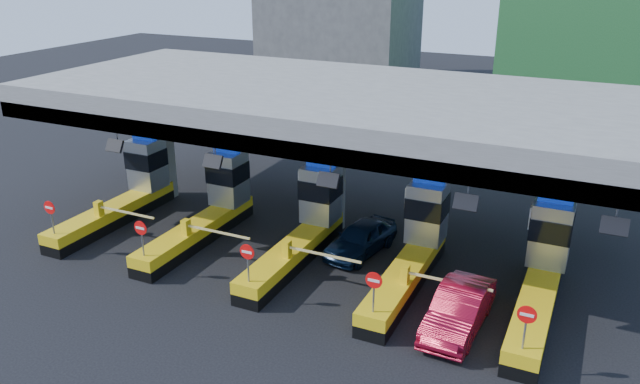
% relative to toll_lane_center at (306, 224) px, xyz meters
% --- Properties ---
extents(ground, '(120.00, 120.00, 0.00)m').
position_rel_toll_lane_center_xyz_m(ground, '(-0.00, -0.28, -1.40)').
color(ground, black).
rests_on(ground, ground).
extents(toll_canopy, '(28.00, 12.09, 7.00)m').
position_rel_toll_lane_center_xyz_m(toll_canopy, '(-0.00, 2.59, 4.74)').
color(toll_canopy, slate).
rests_on(toll_canopy, ground).
extents(toll_lane_far_left, '(4.43, 8.00, 4.16)m').
position_rel_toll_lane_center_xyz_m(toll_lane_far_left, '(-10.00, 0.00, 0.00)').
color(toll_lane_far_left, black).
rests_on(toll_lane_far_left, ground).
extents(toll_lane_left, '(4.43, 8.00, 4.16)m').
position_rel_toll_lane_center_xyz_m(toll_lane_left, '(-5.00, 0.00, 0.00)').
color(toll_lane_left, black).
rests_on(toll_lane_left, ground).
extents(toll_lane_center, '(4.43, 8.00, 4.16)m').
position_rel_toll_lane_center_xyz_m(toll_lane_center, '(0.00, 0.00, 0.00)').
color(toll_lane_center, black).
rests_on(toll_lane_center, ground).
extents(toll_lane_right, '(4.43, 8.00, 4.16)m').
position_rel_toll_lane_center_xyz_m(toll_lane_right, '(5.00, 0.00, 0.00)').
color(toll_lane_right, black).
rests_on(toll_lane_right, ground).
extents(toll_lane_far_right, '(4.43, 8.00, 4.16)m').
position_rel_toll_lane_center_xyz_m(toll_lane_far_right, '(10.00, 0.00, 0.00)').
color(toll_lane_far_right, black).
rests_on(toll_lane_far_right, ground).
extents(van, '(2.43, 4.47, 1.44)m').
position_rel_toll_lane_center_xyz_m(van, '(2.22, 1.00, -0.67)').
color(van, black).
rests_on(van, ground).
extents(red_car, '(1.82, 4.69, 1.52)m').
position_rel_toll_lane_center_xyz_m(red_car, '(7.57, -3.10, -0.63)').
color(red_car, maroon).
rests_on(red_car, ground).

